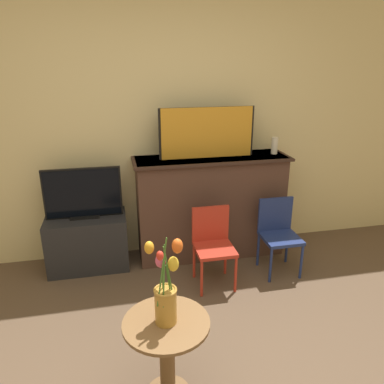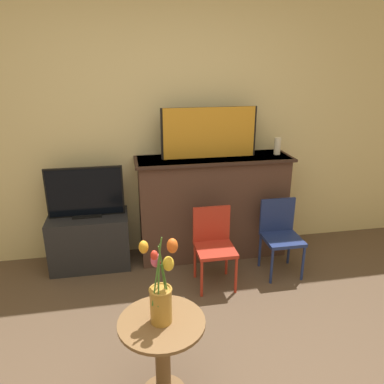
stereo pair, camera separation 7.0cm
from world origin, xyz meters
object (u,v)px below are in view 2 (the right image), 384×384
Objects in this scene: painting at (209,133)px; chair_blue at (280,232)px; vase_tulips at (161,292)px; tv_monitor at (85,193)px; chair_red at (214,241)px.

chair_blue is at bearing -37.62° from painting.
vase_tulips reaches higher than chair_blue.
vase_tulips is (0.52, -1.61, -0.02)m from tv_monitor.
painting is 1.11m from chair_blue.
vase_tulips reaches higher than chair_red.
vase_tulips reaches higher than tv_monitor.
tv_monitor is 1.80m from chair_blue.
chair_blue is at bearing -13.64° from tv_monitor.
tv_monitor reaches higher than chair_blue.
tv_monitor is at bearing 166.36° from chair_blue.
tv_monitor is at bearing -178.80° from painting.
tv_monitor is (-1.15, -0.02, -0.50)m from painting.
tv_monitor reaches higher than chair_red.
chair_blue is at bearing 44.77° from vase_tulips.
painting reaches higher than vase_tulips.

